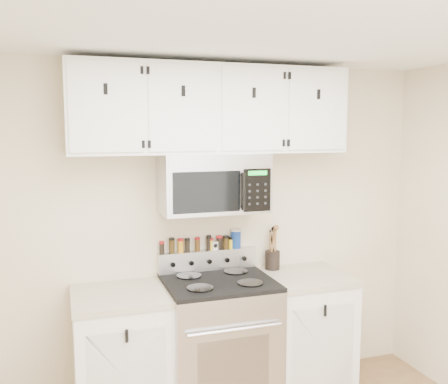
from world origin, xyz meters
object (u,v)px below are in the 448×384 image
object	(u,v)px
microwave	(213,183)
utensil_crock	(272,258)
range	(219,342)
salt_canister	(236,239)

from	to	relation	value
microwave	utensil_crock	bearing A→B (deg)	11.54
microwave	range	bearing A→B (deg)	-90.23
utensil_crock	salt_canister	size ratio (longest dim) A/B	2.35
microwave	utensil_crock	distance (m)	0.82
range	microwave	xyz separation A→B (m)	(0.00, 0.13, 1.14)
range	microwave	size ratio (longest dim) A/B	1.45
salt_canister	range	bearing A→B (deg)	-129.00
range	utensil_crock	world-z (taller)	utensil_crock
range	salt_canister	bearing A→B (deg)	51.00
utensil_crock	salt_canister	bearing A→B (deg)	170.14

